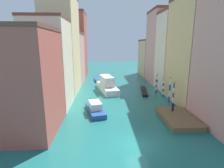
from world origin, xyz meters
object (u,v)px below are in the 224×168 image
object	(u,v)px
mooring_pole_1	(170,89)
motorboat_1	(98,80)
mooring_pole_2	(163,88)
mooring_pole_4	(157,83)
gondola_black	(144,91)
waterfront_dock	(178,118)
person_on_dock	(173,107)
motorboat_0	(95,108)
mooring_pole_3	(156,84)
mooring_pole_0	(173,94)
vaporetto_white	(107,85)

from	to	relation	value
mooring_pole_1	motorboat_1	xyz separation A→B (m)	(-14.55, 21.55, -2.23)
motorboat_1	mooring_pole_2	bearing A→B (deg)	-51.21
mooring_pole_4	gondola_black	bearing A→B (deg)	163.23
waterfront_dock	mooring_pole_2	bearing A→B (deg)	81.59
waterfront_dock	person_on_dock	distance (m)	2.17
mooring_pole_1	motorboat_0	xyz separation A→B (m)	(-14.17, -4.64, -1.88)
mooring_pole_3	motorboat_0	world-z (taller)	mooring_pole_3
mooring_pole_0	motorboat_0	world-z (taller)	mooring_pole_0
mooring_pole_0	mooring_pole_3	world-z (taller)	mooring_pole_0
mooring_pole_4	motorboat_1	distance (m)	20.42
person_on_dock	mooring_pole_3	world-z (taller)	mooring_pole_3
mooring_pole_2	mooring_pole_3	xyz separation A→B (m)	(-0.47, 3.47, 0.06)
mooring_pole_2	motorboat_1	size ratio (longest dim) A/B	0.73
mooring_pole_0	motorboat_1	xyz separation A→B (m)	(-14.27, 24.04, -2.02)
mooring_pole_1	mooring_pole_4	distance (m)	7.01
vaporetto_white	mooring_pole_2	bearing A→B (deg)	-26.11
mooring_pole_1	motorboat_0	distance (m)	15.03
waterfront_dock	mooring_pole_0	distance (m)	6.38
motorboat_0	waterfront_dock	bearing A→B (deg)	-16.73
mooring_pole_2	vaporetto_white	distance (m)	13.26
mooring_pole_2	motorboat_0	distance (m)	16.37
mooring_pole_1	person_on_dock	bearing A→B (deg)	-106.01
mooring_pole_0	mooring_pole_1	world-z (taller)	mooring_pole_1
mooring_pole_1	motorboat_1	world-z (taller)	mooring_pole_1
waterfront_dock	mooring_pole_4	xyz separation A→B (m)	(1.43, 15.36, 1.91)
mooring_pole_1	vaporetto_white	distance (m)	15.18
vaporetto_white	gondola_black	bearing A→B (deg)	-9.62
mooring_pole_1	mooring_pole_2	size ratio (longest dim) A/B	1.25
mooring_pole_2	waterfront_dock	bearing A→B (deg)	-98.41
mooring_pole_2	mooring_pole_4	world-z (taller)	mooring_pole_4
mooring_pole_2	motorboat_0	xyz separation A→B (m)	(-14.14, -8.13, -1.37)
mooring_pole_4	vaporetto_white	distance (m)	11.83
person_on_dock	vaporetto_white	bearing A→B (deg)	122.50
gondola_black	mooring_pole_4	bearing A→B (deg)	-16.77
mooring_pole_3	vaporetto_white	distance (m)	11.68
mooring_pole_1	gondola_black	size ratio (longest dim) A/B	0.57
waterfront_dock	gondola_black	xyz separation A→B (m)	(-1.34, 16.20, -0.14)
mooring_pole_1	gondola_black	world-z (taller)	mooring_pole_1
mooring_pole_1	motorboat_1	size ratio (longest dim) A/B	0.91
mooring_pole_1	motorboat_1	bearing A→B (deg)	124.03
person_on_dock	mooring_pole_1	world-z (taller)	mooring_pole_1
vaporetto_white	mooring_pole_0	bearing A→B (deg)	-45.39
gondola_black	motorboat_1	bearing A→B (deg)	129.77
gondola_black	motorboat_1	distance (m)	17.86
waterfront_dock	vaporetto_white	xyz separation A→B (m)	(-10.14, 17.69, 1.05)
mooring_pole_3	motorboat_0	size ratio (longest dim) A/B	0.59
motorboat_1	mooring_pole_0	bearing A→B (deg)	-59.30
waterfront_dock	mooring_pole_4	distance (m)	15.54
vaporetto_white	motorboat_1	world-z (taller)	vaporetto_white
person_on_dock	mooring_pole_4	xyz separation A→B (m)	(1.50, 13.48, 0.84)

